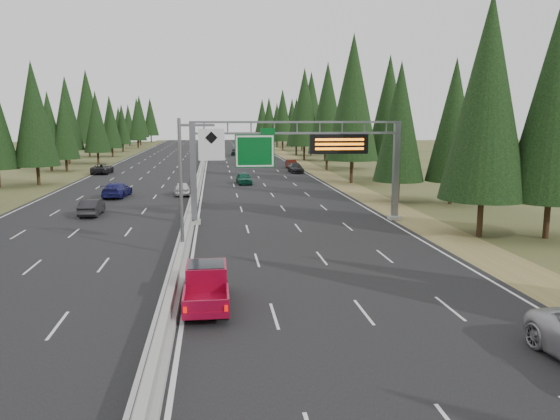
% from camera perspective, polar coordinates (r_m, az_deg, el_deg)
% --- Properties ---
extents(road, '(32.00, 260.00, 0.08)m').
position_cam_1_polar(road, '(87.01, -8.15, 4.11)').
color(road, black).
rests_on(road, ground).
extents(shoulder_right, '(3.60, 260.00, 0.06)m').
position_cam_1_polar(shoulder_right, '(88.42, 3.49, 4.26)').
color(shoulder_right, olive).
rests_on(shoulder_right, ground).
extents(shoulder_left, '(3.60, 260.00, 0.06)m').
position_cam_1_polar(shoulder_left, '(89.20, -19.68, 3.78)').
color(shoulder_left, '#3C4520').
rests_on(shoulder_left, ground).
extents(median_barrier, '(0.70, 260.00, 0.85)m').
position_cam_1_polar(median_barrier, '(86.97, -8.16, 4.35)').
color(median_barrier, gray).
rests_on(median_barrier, road).
extents(sign_gantry, '(16.75, 0.98, 7.80)m').
position_cam_1_polar(sign_gantry, '(42.17, 2.67, 5.73)').
color(sign_gantry, slate).
rests_on(sign_gantry, road).
extents(hov_sign_pole, '(2.80, 0.50, 8.00)m').
position_cam_1_polar(hov_sign_pole, '(31.79, -9.30, 3.41)').
color(hov_sign_pole, slate).
rests_on(hov_sign_pole, road).
extents(tree_row_right, '(12.03, 241.03, 18.43)m').
position_cam_1_polar(tree_row_right, '(82.99, 7.03, 10.09)').
color(tree_row_right, black).
rests_on(tree_row_right, ground).
extents(red_pickup, '(1.84, 5.14, 1.67)m').
position_cam_1_polar(red_pickup, '(24.08, -7.68, -7.53)').
color(red_pickup, black).
rests_on(red_pickup, road).
extents(car_ahead_green, '(2.04, 4.32, 1.43)m').
position_cam_1_polar(car_ahead_green, '(67.83, -3.79, 3.33)').
color(car_ahead_green, '#114D35').
rests_on(car_ahead_green, road).
extents(car_ahead_dkred, '(1.66, 4.29, 1.40)m').
position_cam_1_polar(car_ahead_dkred, '(89.44, 1.22, 4.82)').
color(car_ahead_dkred, '#4D130B').
rests_on(car_ahead_dkred, road).
extents(car_ahead_dkgrey, '(2.03, 4.73, 1.36)m').
position_cam_1_polar(car_ahead_dkgrey, '(82.36, 1.65, 4.41)').
color(car_ahead_dkgrey, black).
rests_on(car_ahead_dkgrey, road).
extents(car_ahead_white, '(2.22, 4.81, 1.34)m').
position_cam_1_polar(car_ahead_white, '(123.10, -4.15, 6.05)').
color(car_ahead_white, '#B4B4B4').
rests_on(car_ahead_white, road).
extents(car_ahead_far, '(2.14, 4.79, 1.60)m').
position_cam_1_polar(car_ahead_far, '(123.45, -4.68, 6.12)').
color(car_ahead_far, black).
rests_on(car_ahead_far, road).
extents(car_onc_near, '(1.46, 4.17, 1.37)m').
position_cam_1_polar(car_onc_near, '(48.10, -19.08, 0.28)').
color(car_onc_near, black).
rests_on(car_onc_near, road).
extents(car_onc_blue, '(2.65, 5.49, 1.54)m').
position_cam_1_polar(car_onc_blue, '(58.63, -16.68, 2.05)').
color(car_onc_blue, navy).
rests_on(car_onc_blue, road).
extents(car_onc_white, '(1.93, 4.18, 1.39)m').
position_cam_1_polar(car_onc_white, '(58.61, -10.20, 2.22)').
color(car_onc_white, silver).
rests_on(car_onc_white, road).
extents(car_onc_far, '(2.65, 5.44, 1.49)m').
position_cam_1_polar(car_onc_far, '(84.84, -18.08, 4.14)').
color(car_onc_far, black).
rests_on(car_onc_far, road).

